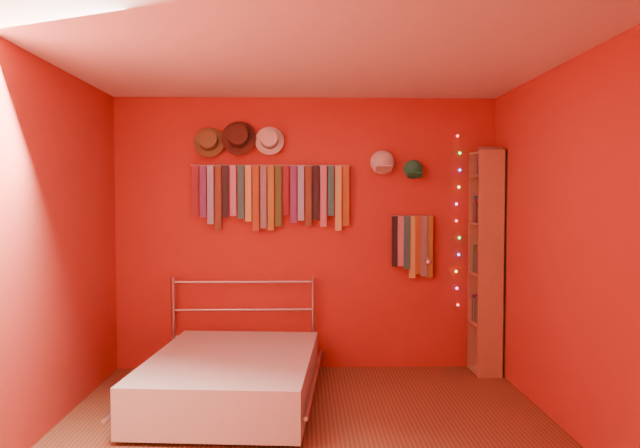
{
  "coord_description": "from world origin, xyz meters",
  "views": [
    {
      "loc": [
        -0.02,
        -4.0,
        1.58
      ],
      "look_at": [
        0.11,
        0.9,
        1.38
      ],
      "focal_mm": 35.0,
      "sensor_mm": 36.0,
      "label": 1
    }
  ],
  "objects": [
    {
      "name": "right_wall",
      "position": [
        1.75,
        0.0,
        1.25
      ],
      "size": [
        0.02,
        3.5,
        2.5
      ],
      "primitive_type": "cube",
      "color": "maroon",
      "rests_on": "ground"
    },
    {
      "name": "fedora_brown",
      "position": [
        -0.61,
        1.65,
        2.13
      ],
      "size": [
        0.32,
        0.17,
        0.31
      ],
      "rotation": [
        1.36,
        0.0,
        0.0
      ],
      "color": "#3F1F16",
      "rests_on": "back_wall"
    },
    {
      "name": "fedora_olive",
      "position": [
        -0.88,
        1.66,
        2.09
      ],
      "size": [
        0.28,
        0.15,
        0.28
      ],
      "rotation": [
        1.36,
        0.0,
        0.0
      ],
      "color": "brown",
      "rests_on": "back_wall"
    },
    {
      "name": "small_tie_rack",
      "position": [
        0.99,
        1.69,
        1.16
      ],
      "size": [
        0.4,
        0.03,
        0.58
      ],
      "color": "#AFAFB4",
      "rests_on": "back_wall"
    },
    {
      "name": "bed",
      "position": [
        -0.57,
        0.74,
        0.2
      ],
      "size": [
        1.44,
        1.84,
        0.86
      ],
      "rotation": [
        0.0,
        0.0,
        -0.08
      ],
      "color": "#AFAFB4",
      "rests_on": "ground"
    },
    {
      "name": "ground",
      "position": [
        0.0,
        0.0,
        0.0
      ],
      "size": [
        3.5,
        3.5,
        0.0
      ],
      "primitive_type": "plane",
      "color": "#54341D",
      "rests_on": "ground"
    },
    {
      "name": "fairy_lights",
      "position": [
        1.4,
        1.71,
        1.37
      ],
      "size": [
        0.05,
        0.02,
        1.59
      ],
      "color": "#FF3333",
      "rests_on": "back_wall"
    },
    {
      "name": "fedora_white",
      "position": [
        -0.33,
        1.66,
        2.11
      ],
      "size": [
        0.26,
        0.14,
        0.26
      ],
      "rotation": [
        1.36,
        0.0,
        0.0
      ],
      "color": "silver",
      "rests_on": "back_wall"
    },
    {
      "name": "reading_lamp",
      "position": [
        1.09,
        1.54,
        1.01
      ],
      "size": [
        0.06,
        0.27,
        0.08
      ],
      "color": "#AFAFB4",
      "rests_on": "back_wall"
    },
    {
      "name": "bookshelf",
      "position": [
        1.66,
        1.53,
        1.02
      ],
      "size": [
        0.25,
        0.34,
        2.0
      ],
      "color": "#906041",
      "rests_on": "ground"
    },
    {
      "name": "cap_white",
      "position": [
        0.7,
        1.7,
        1.9
      ],
      "size": [
        0.2,
        0.25,
        0.2
      ],
      "color": "white",
      "rests_on": "back_wall"
    },
    {
      "name": "back_wall",
      "position": [
        0.0,
        1.75,
        1.25
      ],
      "size": [
        3.5,
        0.02,
        2.5
      ],
      "primitive_type": "cube",
      "color": "maroon",
      "rests_on": "ground"
    },
    {
      "name": "ceiling",
      "position": [
        0.0,
        0.0,
        2.5
      ],
      "size": [
        3.5,
        3.5,
        0.02
      ],
      "primitive_type": "cube",
      "color": "white",
      "rests_on": "back_wall"
    },
    {
      "name": "left_wall",
      "position": [
        -1.75,
        0.0,
        1.25
      ],
      "size": [
        0.02,
        3.5,
        2.5
      ],
      "primitive_type": "cube",
      "color": "maroon",
      "rests_on": "ground"
    },
    {
      "name": "tie_rack",
      "position": [
        -0.31,
        1.68,
        1.63
      ],
      "size": [
        1.45,
        0.03,
        0.6
      ],
      "color": "#AFAFB4",
      "rests_on": "back_wall"
    },
    {
      "name": "cap_green",
      "position": [
        0.98,
        1.7,
        1.84
      ],
      "size": [
        0.18,
        0.22,
        0.18
      ],
      "color": "#1B7C4E",
      "rests_on": "back_wall"
    }
  ]
}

